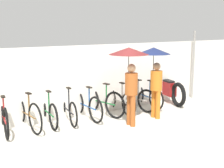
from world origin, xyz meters
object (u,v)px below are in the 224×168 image
object	(u,v)px
parked_bicycle_3	(67,108)
pedestrian_center	(155,64)
parked_bicycle_0	(4,117)
parked_bicycle_4	(86,105)
motorcycle	(168,90)
parked_bicycle_7	(133,98)
parked_bicycle_8	(146,96)
parked_bicycle_6	(119,100)
parked_bicycle_5	(102,102)
pedestrian_leading	(130,64)
parked_bicycle_2	(47,111)
parked_bicycle_1	(26,113)

from	to	relation	value
parked_bicycle_3	pedestrian_center	bearing A→B (deg)	-105.00
parked_bicycle_0	parked_bicycle_3	world-z (taller)	parked_bicycle_0
parked_bicycle_4	motorcycle	bearing A→B (deg)	-87.72
parked_bicycle_7	motorcycle	world-z (taller)	parked_bicycle_7
parked_bicycle_3	parked_bicycle_8	size ratio (longest dim) A/B	1.05
parked_bicycle_3	parked_bicycle_6	xyz separation A→B (m)	(1.65, -0.05, 0.02)
motorcycle	parked_bicycle_7	bearing A→B (deg)	108.07
parked_bicycle_5	pedestrian_center	size ratio (longest dim) A/B	0.91
parked_bicycle_0	pedestrian_leading	bearing A→B (deg)	-103.21
parked_bicycle_2	parked_bicycle_5	size ratio (longest dim) A/B	0.95
parked_bicycle_7	pedestrian_center	xyz separation A→B (m)	(-0.03, -0.95, 1.13)
parked_bicycle_3	parked_bicycle_6	world-z (taller)	parked_bicycle_6
pedestrian_leading	pedestrian_center	bearing A→B (deg)	14.45
parked_bicycle_2	parked_bicycle_7	xyz separation A→B (m)	(2.75, -0.08, 0.01)
parked_bicycle_3	parked_bicycle_6	size ratio (longest dim) A/B	1.00
parked_bicycle_0	parked_bicycle_4	xyz separation A→B (m)	(2.20, -0.08, -0.01)
parked_bicycle_1	parked_bicycle_2	distance (m)	0.55
parked_bicycle_2	motorcycle	bearing A→B (deg)	-83.82
parked_bicycle_2	pedestrian_center	bearing A→B (deg)	-104.90
parked_bicycle_3	pedestrian_leading	distance (m)	2.07
parked_bicycle_6	parked_bicycle_8	distance (m)	1.10
parked_bicycle_8	motorcycle	distance (m)	0.99
parked_bicycle_2	parked_bicycle_4	distance (m)	1.10
parked_bicycle_0	parked_bicycle_1	distance (m)	0.55
parked_bicycle_2	pedestrian_center	world-z (taller)	pedestrian_center
parked_bicycle_6	parked_bicycle_7	bearing A→B (deg)	-88.35
parked_bicycle_2	pedestrian_leading	world-z (taller)	pedestrian_leading
parked_bicycle_5	parked_bicycle_8	world-z (taller)	parked_bicycle_8
parked_bicycle_1	parked_bicycle_3	size ratio (longest dim) A/B	1.04
parked_bicycle_1	parked_bicycle_8	distance (m)	3.85
parked_bicycle_2	parked_bicycle_5	bearing A→B (deg)	-85.26
parked_bicycle_6	parked_bicycle_0	bearing A→B (deg)	91.00
parked_bicycle_7	parked_bicycle_8	size ratio (longest dim) A/B	1.03
parked_bicycle_1	parked_bicycle_8	world-z (taller)	parked_bicycle_8
parked_bicycle_3	parked_bicycle_7	xyz separation A→B (m)	(2.20, -0.06, 0.02)
parked_bicycle_3	pedestrian_leading	bearing A→B (deg)	-123.76
parked_bicycle_0	pedestrian_center	xyz separation A→B (m)	(3.82, -1.03, 1.12)
parked_bicycle_4	parked_bicycle_6	distance (m)	1.10
parked_bicycle_3	parked_bicycle_1	bearing A→B (deg)	100.07
parked_bicycle_6	parked_bicycle_7	distance (m)	0.55
parked_bicycle_6	pedestrian_center	xyz separation A→B (m)	(0.52, -0.96, 1.13)
pedestrian_leading	pedestrian_center	size ratio (longest dim) A/B	1.02
parked_bicycle_1	pedestrian_leading	distance (m)	2.83
parked_bicycle_0	parked_bicycle_1	world-z (taller)	parked_bicycle_1
pedestrian_leading	parked_bicycle_3	bearing A→B (deg)	142.39
parked_bicycle_2	parked_bicycle_8	size ratio (longest dim) A/B	1.02
parked_bicycle_2	parked_bicycle_3	xyz separation A→B (m)	(0.55, -0.02, -0.01)
parked_bicycle_5	parked_bicycle_6	distance (m)	0.55
parked_bicycle_5	parked_bicycle_6	bearing A→B (deg)	-105.78
parked_bicycle_4	parked_bicycle_0	bearing A→B (deg)	88.39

